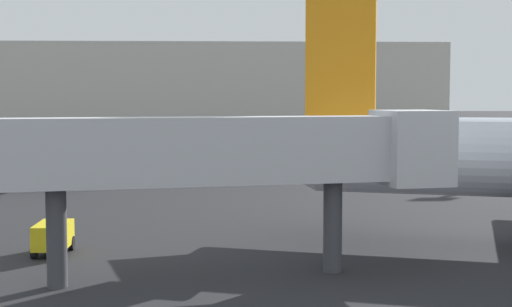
% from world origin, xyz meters
% --- Properties ---
extents(airplane_distant, '(32.00, 25.64, 8.25)m').
position_xyz_m(airplane_distant, '(-9.36, 56.86, 2.80)').
color(airplane_distant, '#B2BCCC').
rests_on(airplane_distant, ground_plane).
extents(airplane_far_left, '(29.40, 18.98, 9.21)m').
position_xyz_m(airplane_far_left, '(25.23, 70.94, 2.93)').
color(airplane_far_left, '#B2BCCC').
rests_on(airplane_far_left, ground_plane).
extents(jet_bridge, '(16.56, 5.27, 6.02)m').
position_xyz_m(jet_bridge, '(2.37, 19.49, 4.49)').
color(jet_bridge, silver).
rests_on(jet_bridge, ground_plane).
extents(baggage_cart, '(1.39, 2.41, 1.30)m').
position_xyz_m(baggage_cart, '(-5.80, 23.77, 0.76)').
color(baggage_cart, gold).
rests_on(baggage_cart, ground_plane).
extents(terminal_building, '(82.00, 20.76, 15.97)m').
position_xyz_m(terminal_building, '(1.38, 139.92, 7.98)').
color(terminal_building, beige).
rests_on(terminal_building, ground_plane).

